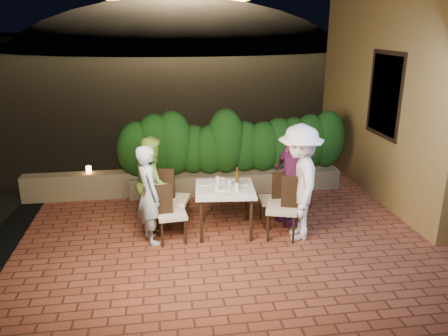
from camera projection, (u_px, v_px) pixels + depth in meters
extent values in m
plane|color=black|center=(248.00, 245.00, 6.71)|extent=(400.00, 400.00, 0.00)
cube|color=brown|center=(242.00, 233.00, 7.20)|extent=(7.00, 6.00, 0.15)
cube|color=#A27F40|center=(415.00, 64.00, 8.31)|extent=(1.60, 5.00, 5.00)
cube|color=black|center=(386.00, 95.00, 7.88)|extent=(0.08, 1.00, 1.40)
cube|color=black|center=(386.00, 95.00, 7.88)|extent=(0.06, 1.15, 1.55)
cube|color=brown|center=(235.00, 181.00, 8.83)|extent=(4.20, 0.55, 0.40)
cube|color=brown|center=(82.00, 186.00, 8.40)|extent=(2.20, 0.30, 0.50)
ellipsoid|color=black|center=(181.00, 76.00, 64.61)|extent=(52.00, 40.00, 22.00)
cylinder|color=white|center=(209.00, 193.00, 6.66)|extent=(0.22, 0.22, 0.01)
cylinder|color=white|center=(205.00, 184.00, 7.07)|extent=(0.23, 0.23, 0.01)
cylinder|color=white|center=(244.00, 193.00, 6.67)|extent=(0.20, 0.20, 0.01)
cylinder|color=white|center=(243.00, 183.00, 7.10)|extent=(0.23, 0.23, 0.01)
cylinder|color=white|center=(223.00, 188.00, 6.86)|extent=(0.24, 0.24, 0.01)
cylinder|color=white|center=(229.00, 195.00, 6.60)|extent=(0.20, 0.20, 0.01)
cylinder|color=silver|center=(217.00, 187.00, 6.76)|extent=(0.06, 0.06, 0.11)
cylinder|color=silver|center=(218.00, 180.00, 7.06)|extent=(0.07, 0.07, 0.12)
cylinder|color=silver|center=(237.00, 187.00, 6.77)|extent=(0.07, 0.07, 0.12)
cylinder|color=silver|center=(230.00, 182.00, 7.00)|extent=(0.06, 0.06, 0.10)
imported|color=white|center=(222.00, 180.00, 7.18)|extent=(0.19, 0.19, 0.04)
imported|color=#9EBBCB|center=(149.00, 195.00, 6.56)|extent=(0.53, 0.65, 1.54)
imported|color=#83B939|center=(153.00, 182.00, 7.10)|extent=(0.58, 0.75, 1.53)
imported|color=white|center=(299.00, 183.00, 6.66)|extent=(0.86, 1.27, 1.81)
imported|color=#7F2A74|center=(291.00, 176.00, 7.21)|extent=(0.63, 1.03, 1.63)
cylinder|color=orange|center=(89.00, 170.00, 8.32)|extent=(0.10, 0.10, 0.14)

